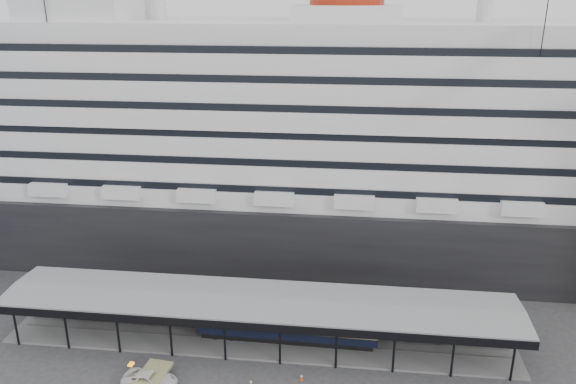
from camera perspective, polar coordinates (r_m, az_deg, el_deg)
name	(u,v)px	position (r m, az deg, el deg)	size (l,w,h in m)	color
ground	(251,367)	(60.67, -3.77, -17.31)	(200.00, 200.00, 0.00)	#323234
cruise_ship	(288,124)	(82.21, -0.02, 6.88)	(130.00, 30.00, 43.90)	black
platform_canopy	(259,321)	(63.37, -3.00, -12.92)	(56.00, 9.18, 5.30)	slate
port_truck	(150,380)	(59.22, -13.85, -18.06)	(2.50, 5.42, 1.50)	silver
pullman_carriage	(287,322)	(62.97, -0.13, -13.09)	(19.84, 2.97, 19.43)	black
traffic_cone_left	(165,370)	(60.84, -12.35, -17.22)	(0.43, 0.43, 0.77)	#F35B0D
traffic_cone_mid	(301,377)	(58.70, 1.38, -18.28)	(0.46, 0.46, 0.72)	#E74A0C
traffic_cone_right	(251,383)	(58.14, -3.79, -18.75)	(0.41, 0.41, 0.70)	#E65E0C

